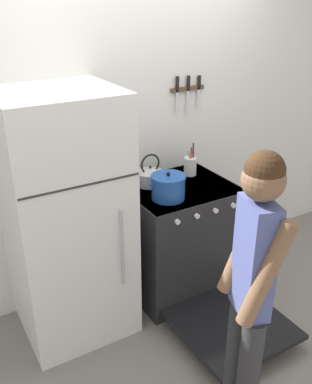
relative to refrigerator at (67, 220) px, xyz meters
The scene contains 9 objects.
ground_plane 1.11m from the refrigerator, 30.11° to the left, with size 14.00×14.00×0.00m, color slate.
wall_back 0.81m from the refrigerator, 32.23° to the left, with size 10.00×0.06×2.55m.
refrigerator is the anchor object (origin of this frame).
stove_range 0.98m from the refrigerator, ahead, with size 0.81×1.43×0.92m.
dutch_oven_pot 0.74m from the refrigerator, 11.41° to the right, with size 0.29×0.25×0.20m.
tea_kettle 0.75m from the refrigerator, 10.56° to the left, with size 0.26×0.21×0.25m.
utensil_jar 1.11m from the refrigerator, ahead, with size 0.10×0.10×0.27m.
person 1.35m from the refrigerator, 68.46° to the right, with size 0.33×0.39×1.66m.
wall_knife_strip 1.41m from the refrigerator, 15.55° to the left, with size 0.31×0.03×0.32m.
Camera 1 is at (-1.35, -2.82, 2.26)m, focal length 40.00 mm.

